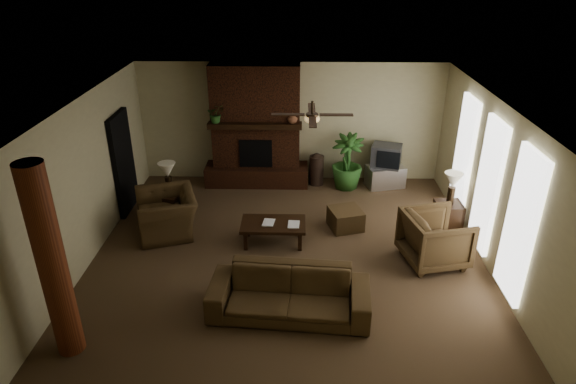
{
  "coord_description": "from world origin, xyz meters",
  "views": [
    {
      "loc": [
        0.18,
        -7.63,
        4.99
      ],
      "look_at": [
        0.0,
        0.4,
        1.1
      ],
      "focal_mm": 31.02,
      "sensor_mm": 36.0,
      "label": 1
    }
  ],
  "objects_px": {
    "floor_plant": "(346,173)",
    "lamp_left": "(167,172)",
    "lamp_right": "(453,183)",
    "ottoman": "(346,219)",
    "side_table_right": "(448,216)",
    "coffee_table": "(273,226)",
    "sofa": "(289,287)",
    "armchair_left": "(166,207)",
    "side_table_left": "(170,205)",
    "armchair_right": "(435,236)",
    "tv_stand": "(385,176)",
    "floor_vase": "(317,167)",
    "log_column": "(52,264)"
  },
  "relations": [
    {
      "from": "lamp_left",
      "to": "coffee_table",
      "type": "bearing_deg",
      "value": -25.05
    },
    {
      "from": "ottoman",
      "to": "tv_stand",
      "type": "distance_m",
      "value": 2.27
    },
    {
      "from": "ottoman",
      "to": "tv_stand",
      "type": "xyz_separation_m",
      "value": [
        1.09,
        1.99,
        0.05
      ]
    },
    {
      "from": "lamp_left",
      "to": "floor_plant",
      "type": "bearing_deg",
      "value": 21.84
    },
    {
      "from": "sofa",
      "to": "ottoman",
      "type": "height_order",
      "value": "sofa"
    },
    {
      "from": "armchair_right",
      "to": "floor_plant",
      "type": "relative_size",
      "value": 0.81
    },
    {
      "from": "ottoman",
      "to": "side_table_right",
      "type": "xyz_separation_m",
      "value": [
        2.02,
        0.02,
        0.08
      ]
    },
    {
      "from": "lamp_right",
      "to": "sofa",
      "type": "bearing_deg",
      "value": -139.32
    },
    {
      "from": "armchair_left",
      "to": "log_column",
      "type": "bearing_deg",
      "value": -29.12
    },
    {
      "from": "tv_stand",
      "to": "floor_vase",
      "type": "xyz_separation_m",
      "value": [
        -1.61,
        0.09,
        0.18
      ]
    },
    {
      "from": "armchair_left",
      "to": "side_table_right",
      "type": "relative_size",
      "value": 2.26
    },
    {
      "from": "lamp_left",
      "to": "side_table_right",
      "type": "distance_m",
      "value": 5.66
    },
    {
      "from": "armchair_right",
      "to": "lamp_right",
      "type": "xyz_separation_m",
      "value": [
        0.56,
        1.2,
        0.48
      ]
    },
    {
      "from": "armchair_left",
      "to": "floor_vase",
      "type": "xyz_separation_m",
      "value": [
        2.97,
        2.31,
        -0.11
      ]
    },
    {
      "from": "side_table_left",
      "to": "tv_stand",
      "type": "bearing_deg",
      "value": 19.29
    },
    {
      "from": "sofa",
      "to": "lamp_right",
      "type": "relative_size",
      "value": 3.71
    },
    {
      "from": "log_column",
      "to": "lamp_left",
      "type": "height_order",
      "value": "log_column"
    },
    {
      "from": "log_column",
      "to": "coffee_table",
      "type": "distance_m",
      "value": 4.04
    },
    {
      "from": "sofa",
      "to": "lamp_left",
      "type": "relative_size",
      "value": 3.71
    },
    {
      "from": "armchair_right",
      "to": "side_table_right",
      "type": "xyz_separation_m",
      "value": [
        0.56,
        1.21,
        -0.25
      ]
    },
    {
      "from": "sofa",
      "to": "ottoman",
      "type": "relative_size",
      "value": 4.02
    },
    {
      "from": "armchair_right",
      "to": "ottoman",
      "type": "xyz_separation_m",
      "value": [
        -1.45,
        1.18,
        -0.32
      ]
    },
    {
      "from": "log_column",
      "to": "coffee_table",
      "type": "height_order",
      "value": "log_column"
    },
    {
      "from": "sofa",
      "to": "side_table_left",
      "type": "distance_m",
      "value": 3.91
    },
    {
      "from": "log_column",
      "to": "lamp_right",
      "type": "distance_m",
      "value": 7.04
    },
    {
      "from": "armchair_left",
      "to": "side_table_right",
      "type": "distance_m",
      "value": 5.53
    },
    {
      "from": "side_table_left",
      "to": "lamp_right",
      "type": "bearing_deg",
      "value": -3.35
    },
    {
      "from": "ottoman",
      "to": "lamp_right",
      "type": "distance_m",
      "value": 2.17
    },
    {
      "from": "side_table_right",
      "to": "side_table_left",
      "type": "bearing_deg",
      "value": 176.66
    },
    {
      "from": "tv_stand",
      "to": "side_table_right",
      "type": "relative_size",
      "value": 1.55
    },
    {
      "from": "log_column",
      "to": "coffee_table",
      "type": "xyz_separation_m",
      "value": [
        2.67,
        2.85,
        -1.03
      ]
    },
    {
      "from": "floor_plant",
      "to": "lamp_left",
      "type": "height_order",
      "value": "lamp_left"
    },
    {
      "from": "armchair_right",
      "to": "side_table_left",
      "type": "relative_size",
      "value": 1.89
    },
    {
      "from": "log_column",
      "to": "side_table_left",
      "type": "relative_size",
      "value": 5.09
    },
    {
      "from": "floor_plant",
      "to": "side_table_left",
      "type": "height_order",
      "value": "floor_plant"
    },
    {
      "from": "coffee_table",
      "to": "tv_stand",
      "type": "bearing_deg",
      "value": 46.21
    },
    {
      "from": "coffee_table",
      "to": "lamp_right",
      "type": "xyz_separation_m",
      "value": [
        3.43,
        0.64,
        0.63
      ]
    },
    {
      "from": "armchair_left",
      "to": "coffee_table",
      "type": "relative_size",
      "value": 1.04
    },
    {
      "from": "tv_stand",
      "to": "side_table_left",
      "type": "bearing_deg",
      "value": -174.71
    },
    {
      "from": "coffee_table",
      "to": "side_table_left",
      "type": "xyz_separation_m",
      "value": [
        -2.19,
        0.96,
        -0.1
      ]
    },
    {
      "from": "side_table_left",
      "to": "lamp_right",
      "type": "distance_m",
      "value": 5.67
    },
    {
      "from": "lamp_right",
      "to": "floor_plant",
      "type": "bearing_deg",
      "value": 134.51
    },
    {
      "from": "log_column",
      "to": "armchair_left",
      "type": "bearing_deg",
      "value": 79.75
    },
    {
      "from": "tv_stand",
      "to": "side_table_right",
      "type": "height_order",
      "value": "side_table_right"
    },
    {
      "from": "tv_stand",
      "to": "armchair_right",
      "type": "bearing_deg",
      "value": -97.38
    },
    {
      "from": "armchair_left",
      "to": "lamp_right",
      "type": "relative_size",
      "value": 1.92
    },
    {
      "from": "log_column",
      "to": "tv_stand",
      "type": "height_order",
      "value": "log_column"
    },
    {
      "from": "armchair_left",
      "to": "ottoman",
      "type": "relative_size",
      "value": 2.08
    },
    {
      "from": "floor_plant",
      "to": "side_table_right",
      "type": "bearing_deg",
      "value": -45.46
    },
    {
      "from": "coffee_table",
      "to": "ottoman",
      "type": "distance_m",
      "value": 1.55
    }
  ]
}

